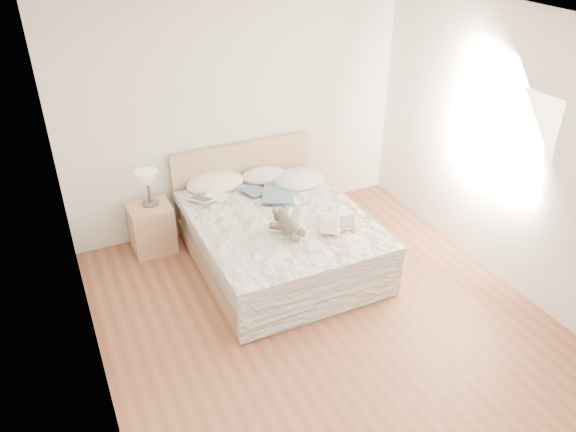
% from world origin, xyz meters
% --- Properties ---
extents(floor, '(4.00, 4.50, 0.00)m').
position_xyz_m(floor, '(0.00, 0.00, 0.00)').
color(floor, brown).
rests_on(floor, ground).
extents(ceiling, '(4.00, 4.50, 0.00)m').
position_xyz_m(ceiling, '(0.00, 0.00, 2.70)').
color(ceiling, white).
rests_on(ceiling, ground).
extents(wall_back, '(4.00, 0.02, 2.70)m').
position_xyz_m(wall_back, '(0.00, 2.25, 1.35)').
color(wall_back, silver).
rests_on(wall_back, ground).
extents(wall_front, '(4.00, 0.02, 2.70)m').
position_xyz_m(wall_front, '(0.00, -2.25, 1.35)').
color(wall_front, silver).
rests_on(wall_front, ground).
extents(wall_left, '(0.02, 4.50, 2.70)m').
position_xyz_m(wall_left, '(-2.00, 0.00, 1.35)').
color(wall_left, silver).
rests_on(wall_left, ground).
extents(wall_right, '(0.02, 4.50, 2.70)m').
position_xyz_m(wall_right, '(2.00, 0.00, 1.35)').
color(wall_right, silver).
rests_on(wall_right, ground).
extents(window, '(0.02, 1.30, 1.10)m').
position_xyz_m(window, '(1.99, 0.30, 1.45)').
color(window, white).
rests_on(window, wall_right).
extents(bed, '(1.72, 2.14, 1.00)m').
position_xyz_m(bed, '(0.00, 1.19, 0.31)').
color(bed, tan).
rests_on(bed, floor).
extents(nightstand, '(0.46, 0.41, 0.56)m').
position_xyz_m(nightstand, '(-1.17, 1.98, 0.28)').
color(nightstand, tan).
rests_on(nightstand, floor).
extents(table_lamp, '(0.31, 0.31, 0.39)m').
position_xyz_m(table_lamp, '(-1.14, 2.01, 0.84)').
color(table_lamp, '#44403C').
rests_on(table_lamp, nightstand).
extents(pillow_left, '(0.67, 0.47, 0.20)m').
position_xyz_m(pillow_left, '(-0.38, 2.05, 0.64)').
color(pillow_left, white).
rests_on(pillow_left, bed).
extents(pillow_middle, '(0.57, 0.43, 0.16)m').
position_xyz_m(pillow_middle, '(0.19, 1.99, 0.64)').
color(pillow_middle, white).
rests_on(pillow_middle, bed).
extents(pillow_right, '(0.60, 0.42, 0.18)m').
position_xyz_m(pillow_right, '(0.52, 1.70, 0.64)').
color(pillow_right, white).
rests_on(pillow_right, bed).
extents(blouse, '(0.73, 0.75, 0.02)m').
position_xyz_m(blouse, '(0.18, 1.54, 0.63)').
color(blouse, '#33516B').
rests_on(blouse, bed).
extents(photo_book, '(0.44, 0.41, 0.03)m').
position_xyz_m(photo_book, '(-0.55, 1.75, 0.63)').
color(photo_book, white).
rests_on(photo_book, bed).
extents(childrens_book, '(0.48, 0.42, 0.03)m').
position_xyz_m(childrens_book, '(0.44, 0.66, 0.63)').
color(childrens_book, beige).
rests_on(childrens_book, bed).
extents(teddy_bear, '(0.31, 0.40, 0.20)m').
position_xyz_m(teddy_bear, '(-0.07, 0.73, 0.65)').
color(teddy_bear, brown).
rests_on(teddy_bear, bed).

